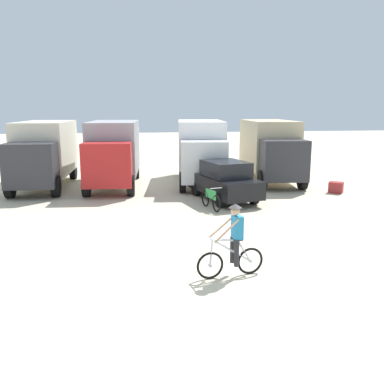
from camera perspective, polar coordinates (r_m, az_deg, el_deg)
ground_plane at (r=11.20m, az=3.51°, el=-9.78°), size 120.00×120.00×0.00m
box_truck_cream_rv at (r=22.90m, az=-19.49°, el=5.32°), size 2.65×6.84×3.35m
box_truck_grey_hauler at (r=22.26m, az=-10.63°, el=5.62°), size 2.88×6.91×3.35m
box_truck_avon_van at (r=22.84m, az=1.21°, el=5.95°), size 3.18×6.99×3.35m
box_truck_tan_camper at (r=23.86m, az=10.64°, el=5.99°), size 3.02×6.95×3.35m
sedan_parked at (r=18.58m, az=4.41°, el=1.57°), size 2.68×4.49×1.76m
cyclist_orange_shirt at (r=10.19m, az=5.62°, el=-6.95°), size 1.72×0.53×1.82m
bicycle_spare at (r=16.94m, az=2.58°, el=-1.04°), size 0.59×1.70×0.97m
supply_crate at (r=21.36m, az=19.03°, el=0.59°), size 0.81×0.79×0.54m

